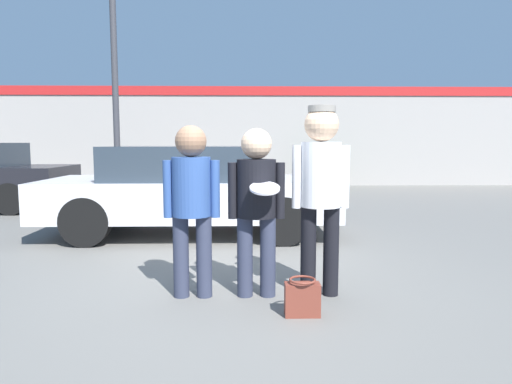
{
  "coord_description": "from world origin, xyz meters",
  "views": [
    {
      "loc": [
        0.1,
        -4.62,
        1.48
      ],
      "look_at": [
        0.21,
        -0.18,
        0.99
      ],
      "focal_mm": 32.0,
      "sensor_mm": 36.0,
      "label": 1
    }
  ],
  "objects_px": {
    "person_right": "(321,181)",
    "parked_car_near": "(190,189)",
    "shrub": "(321,170)",
    "person_left": "(192,196)",
    "person_middle_with_frisbee": "(256,198)",
    "handbag": "(302,298)"
  },
  "relations": [
    {
      "from": "person_right",
      "to": "parked_car_near",
      "type": "distance_m",
      "value": 3.43
    },
    {
      "from": "shrub",
      "to": "person_left",
      "type": "bearing_deg",
      "value": -105.83
    },
    {
      "from": "person_left",
      "to": "person_middle_with_frisbee",
      "type": "height_order",
      "value": "person_left"
    },
    {
      "from": "parked_car_near",
      "to": "handbag",
      "type": "height_order",
      "value": "parked_car_near"
    },
    {
      "from": "person_middle_with_frisbee",
      "to": "person_right",
      "type": "xyz_separation_m",
      "value": [
        0.61,
        0.02,
        0.16
      ]
    },
    {
      "from": "person_right",
      "to": "parked_car_near",
      "type": "xyz_separation_m",
      "value": [
        -1.6,
        3.01,
        -0.38
      ]
    },
    {
      "from": "person_right",
      "to": "handbag",
      "type": "relative_size",
      "value": 5.6
    },
    {
      "from": "person_left",
      "to": "handbag",
      "type": "distance_m",
      "value": 1.38
    },
    {
      "from": "shrub",
      "to": "handbag",
      "type": "distance_m",
      "value": 11.32
    },
    {
      "from": "person_left",
      "to": "handbag",
      "type": "height_order",
      "value": "person_left"
    },
    {
      "from": "handbag",
      "to": "parked_car_near",
      "type": "bearing_deg",
      "value": 111.12
    },
    {
      "from": "parked_car_near",
      "to": "shrub",
      "type": "distance_m",
      "value": 8.31
    },
    {
      "from": "person_middle_with_frisbee",
      "to": "person_right",
      "type": "relative_size",
      "value": 0.89
    },
    {
      "from": "person_left",
      "to": "shrub",
      "type": "relative_size",
      "value": 1.4
    },
    {
      "from": "shrub",
      "to": "handbag",
      "type": "height_order",
      "value": "shrub"
    },
    {
      "from": "person_left",
      "to": "parked_car_near",
      "type": "height_order",
      "value": "person_left"
    },
    {
      "from": "person_middle_with_frisbee",
      "to": "handbag",
      "type": "relative_size",
      "value": 4.96
    },
    {
      "from": "person_middle_with_frisbee",
      "to": "handbag",
      "type": "bearing_deg",
      "value": -53.82
    },
    {
      "from": "person_left",
      "to": "shrub",
      "type": "bearing_deg",
      "value": 74.17
    },
    {
      "from": "person_middle_with_frisbee",
      "to": "parked_car_near",
      "type": "bearing_deg",
      "value": 108.12
    },
    {
      "from": "person_middle_with_frisbee",
      "to": "person_right",
      "type": "distance_m",
      "value": 0.63
    },
    {
      "from": "person_right",
      "to": "shrub",
      "type": "distance_m",
      "value": 10.76
    }
  ]
}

